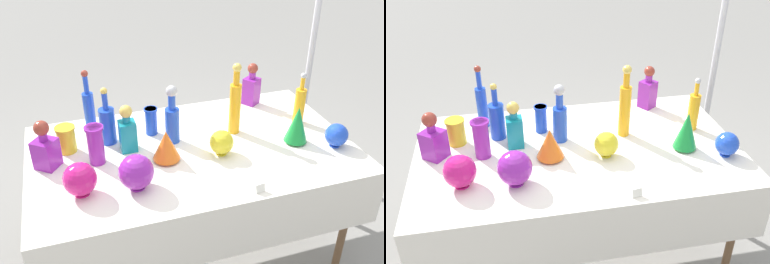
% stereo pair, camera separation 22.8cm
% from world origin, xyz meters
% --- Properties ---
extents(ground_plane, '(40.00, 40.00, 0.00)m').
position_xyz_m(ground_plane, '(0.00, 0.00, 0.00)').
color(ground_plane, gray).
extents(display_table, '(1.75, 1.03, 0.76)m').
position_xyz_m(display_table, '(0.00, -0.04, 0.70)').
color(display_table, white).
rests_on(display_table, ground).
extents(tall_bottle_0, '(0.06, 0.06, 0.38)m').
position_xyz_m(tall_bottle_0, '(-0.50, 0.35, 0.91)').
color(tall_bottle_0, blue).
rests_on(tall_bottle_0, display_table).
extents(tall_bottle_1, '(0.06, 0.06, 0.32)m').
position_xyz_m(tall_bottle_1, '(0.69, 0.08, 0.88)').
color(tall_bottle_1, orange).
rests_on(tall_bottle_1, display_table).
extents(tall_bottle_2, '(0.07, 0.07, 0.42)m').
position_xyz_m(tall_bottle_2, '(0.28, 0.09, 0.94)').
color(tall_bottle_2, orange).
rests_on(tall_bottle_2, display_table).
extents(tall_bottle_3, '(0.09, 0.09, 0.33)m').
position_xyz_m(tall_bottle_3, '(-0.42, 0.20, 0.88)').
color(tall_bottle_3, blue).
rests_on(tall_bottle_3, display_table).
extents(tall_bottle_4, '(0.08, 0.08, 0.34)m').
position_xyz_m(tall_bottle_4, '(-0.08, 0.10, 0.90)').
color(tall_bottle_4, blue).
rests_on(tall_bottle_4, display_table).
extents(square_decanter_0, '(0.09, 0.09, 0.27)m').
position_xyz_m(square_decanter_0, '(-0.33, 0.09, 0.88)').
color(square_decanter_0, teal).
rests_on(square_decanter_0, display_table).
extents(square_decanter_1, '(0.15, 0.15, 0.26)m').
position_xyz_m(square_decanter_1, '(-0.75, 0.06, 0.87)').
color(square_decanter_1, purple).
rests_on(square_decanter_1, display_table).
extents(square_decanter_2, '(0.12, 0.12, 0.28)m').
position_xyz_m(square_decanter_2, '(0.53, 0.40, 0.88)').
color(square_decanter_2, purple).
rests_on(square_decanter_2, display_table).
extents(slender_vase_0, '(0.08, 0.08, 0.16)m').
position_xyz_m(slender_vase_0, '(-0.17, 0.22, 0.85)').
color(slender_vase_0, blue).
rests_on(slender_vase_0, display_table).
extents(slender_vase_1, '(0.10, 0.10, 0.21)m').
position_xyz_m(slender_vase_1, '(-0.51, 0.02, 0.87)').
color(slender_vase_1, purple).
rests_on(slender_vase_1, display_table).
extents(slender_vase_2, '(0.11, 0.11, 0.15)m').
position_xyz_m(slender_vase_2, '(-0.65, 0.17, 0.84)').
color(slender_vase_2, yellow).
rests_on(slender_vase_2, display_table).
extents(fluted_vase_0, '(0.14, 0.14, 0.17)m').
position_xyz_m(fluted_vase_0, '(-0.16, -0.07, 0.85)').
color(fluted_vase_0, orange).
rests_on(fluted_vase_0, display_table).
extents(fluted_vase_1, '(0.13, 0.13, 0.22)m').
position_xyz_m(fluted_vase_1, '(0.57, -0.12, 0.87)').
color(fluted_vase_1, '#198C38').
rests_on(fluted_vase_1, display_table).
extents(round_bowl_0, '(0.17, 0.17, 0.18)m').
position_xyz_m(round_bowl_0, '(-0.35, -0.26, 0.85)').
color(round_bowl_0, purple).
rests_on(round_bowl_0, display_table).
extents(round_bowl_1, '(0.12, 0.12, 0.13)m').
position_xyz_m(round_bowl_1, '(0.75, -0.22, 0.83)').
color(round_bowl_1, blue).
rests_on(round_bowl_1, display_table).
extents(round_bowl_2, '(0.16, 0.16, 0.16)m').
position_xyz_m(round_bowl_2, '(-0.61, -0.23, 0.85)').
color(round_bowl_2, '#C61972').
rests_on(round_bowl_2, display_table).
extents(round_bowl_3, '(0.13, 0.13, 0.14)m').
position_xyz_m(round_bowl_3, '(0.13, -0.10, 0.83)').
color(round_bowl_3, yellow).
rests_on(round_bowl_3, display_table).
extents(price_tag_left, '(0.05, 0.02, 0.04)m').
position_xyz_m(price_tag_left, '(0.19, -0.46, 0.78)').
color(price_tag_left, white).
rests_on(price_tag_left, display_table).
extents(canopy_pole, '(0.18, 0.18, 2.60)m').
position_xyz_m(canopy_pole, '(1.09, 0.63, 1.04)').
color(canopy_pole, silver).
rests_on(canopy_pole, ground).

